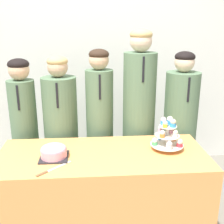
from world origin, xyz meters
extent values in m
cube|color=silver|center=(0.00, 1.74, 1.35)|extent=(9.00, 0.06, 2.70)
cube|color=#EF9951|center=(0.00, 0.34, 0.37)|extent=(1.61, 0.68, 0.75)
cube|color=#232328|center=(-0.36, 0.30, 0.75)|extent=(0.21, 0.21, 0.01)
cylinder|color=pink|center=(-0.36, 0.30, 0.78)|extent=(0.19, 0.19, 0.06)
ellipsoid|color=pink|center=(-0.36, 0.30, 0.82)|extent=(0.19, 0.19, 0.07)
cube|color=silver|center=(-0.31, 0.16, 0.75)|extent=(0.16, 0.15, 0.00)
cube|color=brown|center=(-0.41, 0.06, 0.75)|extent=(0.08, 0.08, 0.01)
cylinder|color=silver|center=(0.51, 0.39, 0.84)|extent=(0.02, 0.02, 0.20)
cylinder|color=silver|center=(0.51, 0.39, 0.78)|extent=(0.26, 0.26, 0.01)
cylinder|color=silver|center=(0.51, 0.39, 0.86)|extent=(0.19, 0.19, 0.01)
cylinder|color=silver|center=(0.51, 0.39, 0.94)|extent=(0.14, 0.14, 0.01)
cylinder|color=#4CB766|center=(0.41, 0.38, 0.80)|extent=(0.05, 0.05, 0.03)
sphere|color=silver|center=(0.41, 0.38, 0.82)|extent=(0.04, 0.04, 0.04)
cylinder|color=white|center=(0.50, 0.29, 0.80)|extent=(0.05, 0.05, 0.03)
sphere|color=silver|center=(0.50, 0.29, 0.83)|extent=(0.05, 0.05, 0.05)
cylinder|color=#E5333D|center=(0.60, 0.33, 0.80)|extent=(0.05, 0.05, 0.03)
sphere|color=white|center=(0.60, 0.33, 0.83)|extent=(0.04, 0.04, 0.04)
cylinder|color=orange|center=(0.59, 0.46, 0.80)|extent=(0.04, 0.04, 0.03)
sphere|color=white|center=(0.59, 0.46, 0.83)|extent=(0.04, 0.04, 0.04)
cylinder|color=#3893DB|center=(0.48, 0.49, 0.80)|extent=(0.04, 0.04, 0.02)
sphere|color=white|center=(0.48, 0.49, 0.82)|extent=(0.03, 0.03, 0.03)
cylinder|color=pink|center=(0.47, 0.44, 0.88)|extent=(0.04, 0.04, 0.03)
sphere|color=silver|center=(0.47, 0.44, 0.90)|extent=(0.04, 0.04, 0.04)
cylinder|color=orange|center=(0.46, 0.34, 0.88)|extent=(0.04, 0.04, 0.03)
sphere|color=white|center=(0.46, 0.34, 0.90)|extent=(0.04, 0.04, 0.04)
cylinder|color=white|center=(0.56, 0.34, 0.88)|extent=(0.04, 0.04, 0.03)
sphere|color=#F4E5C6|center=(0.56, 0.34, 0.90)|extent=(0.04, 0.04, 0.04)
cylinder|color=pink|center=(0.56, 0.43, 0.88)|extent=(0.04, 0.04, 0.03)
sphere|color=#F4E5C6|center=(0.56, 0.43, 0.90)|extent=(0.04, 0.04, 0.04)
cylinder|color=yellow|center=(0.48, 0.36, 0.95)|extent=(0.04, 0.04, 0.02)
sphere|color=#F4E5C6|center=(0.48, 0.36, 0.98)|extent=(0.04, 0.04, 0.04)
cylinder|color=#3893DB|center=(0.54, 0.36, 0.95)|extent=(0.05, 0.05, 0.03)
sphere|color=beige|center=(0.54, 0.36, 0.98)|extent=(0.04, 0.04, 0.04)
cylinder|color=#3893DB|center=(0.53, 0.42, 0.96)|extent=(0.05, 0.05, 0.03)
sphere|color=white|center=(0.53, 0.42, 0.98)|extent=(0.05, 0.05, 0.05)
cylinder|color=#3893DB|center=(0.48, 0.42, 0.96)|extent=(0.04, 0.04, 0.03)
sphere|color=silver|center=(0.48, 0.42, 0.98)|extent=(0.04, 0.04, 0.04)
cylinder|color=#567556|center=(-0.70, 0.90, 0.61)|extent=(0.24, 0.24, 1.22)
sphere|color=#D6AD89|center=(-0.70, 0.90, 1.31)|extent=(0.18, 0.18, 0.18)
ellipsoid|color=black|center=(-0.70, 0.90, 1.36)|extent=(0.19, 0.19, 0.10)
cube|color=black|center=(-0.70, 0.77, 1.09)|extent=(0.02, 0.01, 0.22)
cylinder|color=#567556|center=(-0.37, 0.90, 0.62)|extent=(0.32, 0.32, 1.24)
sphere|color=#D6AD89|center=(-0.37, 0.90, 1.33)|extent=(0.18, 0.18, 0.18)
ellipsoid|color=tan|center=(-0.37, 0.90, 1.38)|extent=(0.19, 0.19, 0.10)
cube|color=black|center=(-0.37, 0.73, 1.11)|extent=(0.02, 0.01, 0.22)
cylinder|color=#567556|center=(0.00, 0.90, 0.65)|extent=(0.26, 0.26, 1.30)
sphere|color=#D6AD89|center=(0.00, 0.90, 1.39)|extent=(0.18, 0.18, 0.18)
ellipsoid|color=#332319|center=(0.00, 0.90, 1.44)|extent=(0.18, 0.18, 0.10)
cube|color=black|center=(0.00, 0.77, 1.17)|extent=(0.02, 0.01, 0.22)
cylinder|color=#567556|center=(0.37, 0.90, 0.73)|extent=(0.30, 0.30, 1.45)
sphere|color=beige|center=(0.37, 0.90, 1.55)|extent=(0.20, 0.20, 0.20)
ellipsoid|color=tan|center=(0.37, 0.90, 1.61)|extent=(0.20, 0.20, 0.11)
cube|color=black|center=(0.37, 0.74, 1.32)|extent=(0.02, 0.01, 0.22)
cylinder|color=#567556|center=(0.78, 0.90, 0.64)|extent=(0.32, 0.32, 1.27)
sphere|color=beige|center=(0.78, 0.90, 1.36)|extent=(0.18, 0.18, 0.18)
ellipsoid|color=black|center=(0.78, 0.90, 1.41)|extent=(0.18, 0.18, 0.10)
cube|color=black|center=(0.78, 0.73, 1.14)|extent=(0.02, 0.01, 0.22)
camera|label=1|loc=(-0.08, -1.62, 1.69)|focal=45.00mm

